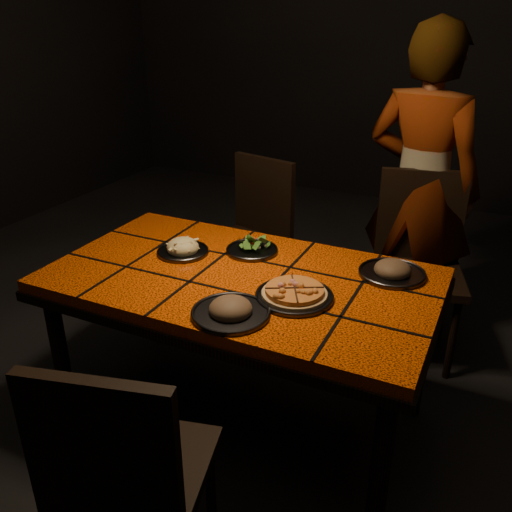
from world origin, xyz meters
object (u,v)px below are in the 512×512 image
at_px(dining_table, 241,291).
at_px(plate_pasta, 183,249).
at_px(chair_near, 125,471).
at_px(chair_far_right, 418,254).
at_px(chair_far_left, 253,227).
at_px(plate_pizza, 294,294).
at_px(diner, 420,189).

xyz_separation_m(dining_table, plate_pasta, (-0.34, 0.08, 0.10)).
distance_m(chair_near, chair_far_right, 1.92).
bearing_deg(chair_far_left, plate_pizza, -43.08).
distance_m(chair_far_right, plate_pizza, 1.10).
xyz_separation_m(chair_far_right, diner, (-0.06, 0.19, 0.30)).
bearing_deg(diner, chair_far_left, 21.79).
xyz_separation_m(chair_far_left, chair_far_right, (0.99, -0.02, 0.02)).
distance_m(chair_far_left, plate_pasta, 0.92).
relative_size(chair_near, plate_pizza, 2.78).
bearing_deg(chair_far_right, chair_far_left, 163.39).
bearing_deg(chair_far_right, chair_near, -120.34).
height_order(diner, plate_pasta, diner).
bearing_deg(diner, chair_far_right, 119.28).
relative_size(chair_far_left, chair_far_right, 0.96).
bearing_deg(chair_far_left, plate_pasta, -71.24).
bearing_deg(plate_pizza, diner, 78.92).
bearing_deg(plate_pasta, plate_pizza, -15.48).
distance_m(plate_pizza, plate_pasta, 0.64).
xyz_separation_m(chair_near, plate_pasta, (-0.42, 0.99, 0.23)).
xyz_separation_m(dining_table, diner, (0.52, 1.13, 0.20)).
bearing_deg(dining_table, chair_near, -84.73).
distance_m(dining_table, chair_far_left, 1.05).
relative_size(chair_near, plate_pasta, 4.05).
height_order(dining_table, chair_near, chair_near).
bearing_deg(chair_far_right, plate_pasta, -151.98).
bearing_deg(chair_near, chair_far_right, -119.12).
height_order(dining_table, plate_pasta, plate_pasta).
relative_size(chair_near, chair_far_left, 0.99).
bearing_deg(diner, chair_near, 89.50).
height_order(diner, plate_pizza, diner).
relative_size(plate_pizza, plate_pasta, 1.46).
distance_m(chair_near, diner, 2.12).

